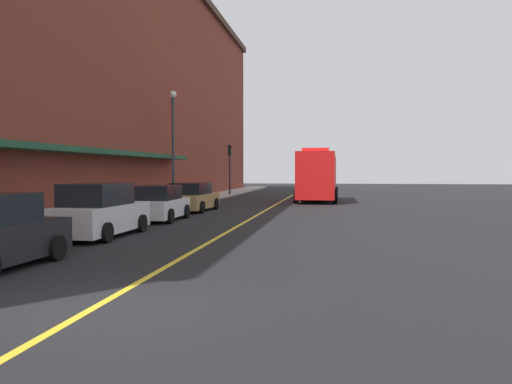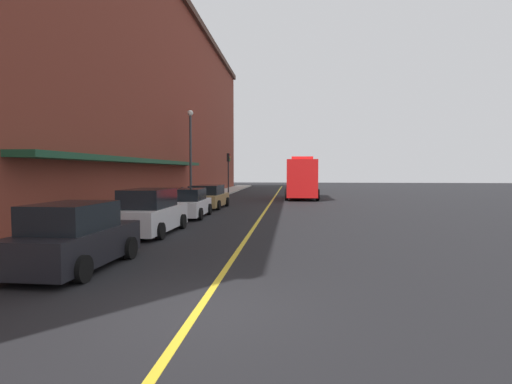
# 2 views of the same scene
# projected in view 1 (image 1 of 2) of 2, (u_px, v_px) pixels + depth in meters

# --- Properties ---
(ground_plane) EXTENTS (112.00, 112.00, 0.00)m
(ground_plane) POSITION_uv_depth(u_px,v_px,m) (273.00, 206.00, 33.45)
(ground_plane) COLOR black
(sidewalk_left) EXTENTS (2.40, 70.00, 0.15)m
(sidewalk_left) POSITION_uv_depth(u_px,v_px,m) (179.00, 204.00, 34.37)
(sidewalk_left) COLOR #ADA8A0
(sidewalk_left) RESTS_ON ground
(lane_center_stripe) EXTENTS (0.16, 70.00, 0.01)m
(lane_center_stripe) POSITION_uv_depth(u_px,v_px,m) (273.00, 206.00, 33.45)
(lane_center_stripe) COLOR gold
(lane_center_stripe) RESTS_ON ground
(brick_building_left) EXTENTS (10.37, 64.00, 17.13)m
(brick_building_left) POSITION_uv_depth(u_px,v_px,m) (86.00, 71.00, 33.90)
(brick_building_left) COLOR maroon
(brick_building_left) RESTS_ON ground
(parked_car_1) EXTENTS (2.06, 4.71, 1.82)m
(parked_car_1) POSITION_uv_depth(u_px,v_px,m) (99.00, 212.00, 17.97)
(parked_car_1) COLOR silver
(parked_car_1) RESTS_ON ground
(parked_car_2) EXTENTS (2.05, 4.24, 1.58)m
(parked_car_2) POSITION_uv_depth(u_px,v_px,m) (159.00, 204.00, 23.73)
(parked_car_2) COLOR silver
(parked_car_2) RESTS_ON ground
(parked_car_3) EXTENTS (2.21, 4.72, 1.57)m
(parked_car_3) POSITION_uv_depth(u_px,v_px,m) (192.00, 198.00, 29.25)
(parked_car_3) COLOR #A5844C
(parked_car_3) RESTS_ON ground
(fire_truck) EXTENTS (2.96, 7.83, 3.74)m
(fire_truck) POSITION_uv_depth(u_px,v_px,m) (317.00, 177.00, 38.15)
(fire_truck) COLOR red
(fire_truck) RESTS_ON ground
(parking_meter_0) EXTENTS (0.14, 0.18, 1.33)m
(parking_meter_0) POSITION_uv_depth(u_px,v_px,m) (168.00, 192.00, 29.42)
(parking_meter_0) COLOR #4C4C51
(parking_meter_0) RESTS_ON sidewalk_left
(parking_meter_1) EXTENTS (0.14, 0.18, 1.33)m
(parking_meter_1) POSITION_uv_depth(u_px,v_px,m) (158.00, 193.00, 27.78)
(parking_meter_1) COLOR #4C4C51
(parking_meter_1) RESTS_ON sidewalk_left
(parking_meter_2) EXTENTS (0.14, 0.18, 1.33)m
(parking_meter_2) POSITION_uv_depth(u_px,v_px,m) (104.00, 200.00, 21.34)
(parking_meter_2) COLOR #4C4C51
(parking_meter_2) RESTS_ON sidewalk_left
(street_lamp_left) EXTENTS (0.44, 0.44, 6.94)m
(street_lamp_left) POSITION_uv_depth(u_px,v_px,m) (173.00, 135.00, 32.31)
(street_lamp_left) COLOR #33383D
(street_lamp_left) RESTS_ON sidewalk_left
(traffic_light_near) EXTENTS (0.38, 0.36, 4.30)m
(traffic_light_near) POSITION_uv_depth(u_px,v_px,m) (230.00, 160.00, 46.18)
(traffic_light_near) COLOR #232326
(traffic_light_near) RESTS_ON sidewalk_left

